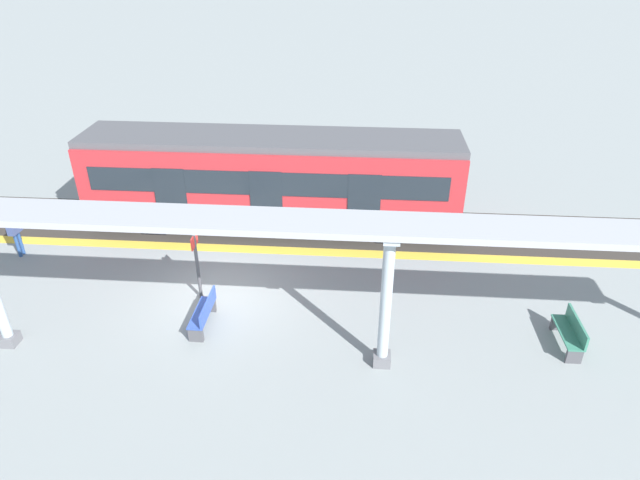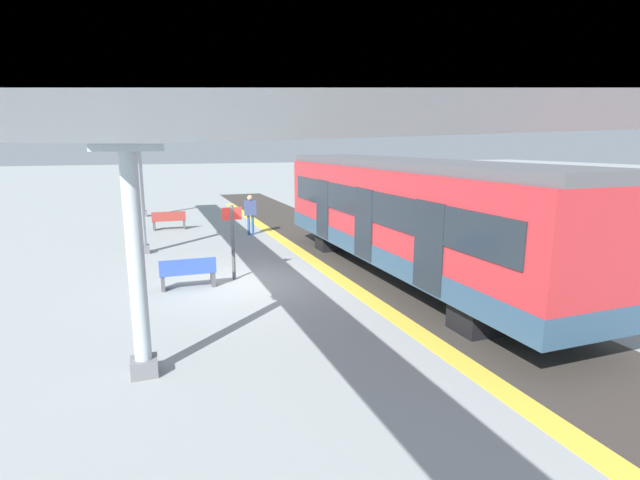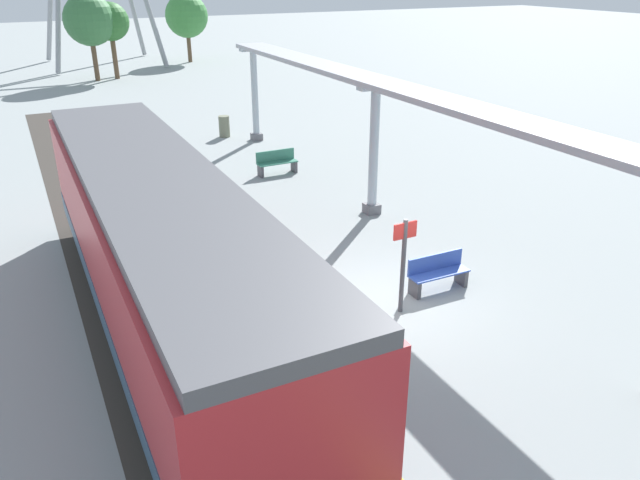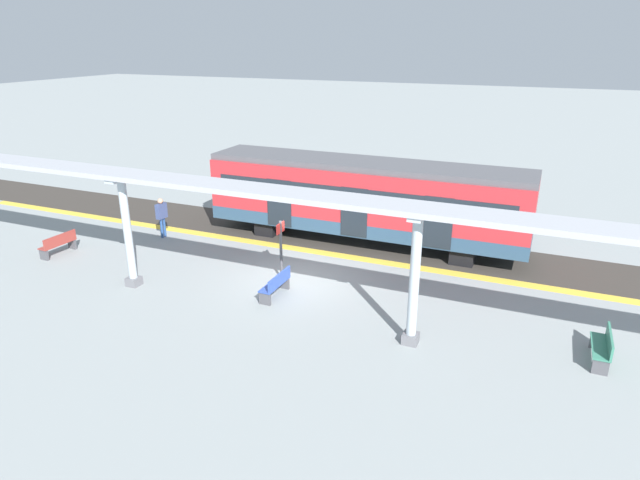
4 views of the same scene
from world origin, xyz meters
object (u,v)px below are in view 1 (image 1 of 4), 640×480
at_px(canopy_pillar_third, 386,300).
at_px(bench_mid_platform, 204,313).
at_px(platform_info_sign, 197,260).
at_px(passenger_waiting_near_edge, 14,227).
at_px(bench_near_end, 571,332).
at_px(train_near_carriage, 272,180).

relative_size(canopy_pillar_third, bench_mid_platform, 2.60).
distance_m(platform_info_sign, passenger_waiting_near_edge, 7.01).
xyz_separation_m(bench_near_end, passenger_waiting_near_edge, (-3.36, -17.05, 0.65)).
relative_size(train_near_carriage, platform_info_sign, 6.03).
distance_m(bench_near_end, bench_mid_platform, 9.83).
distance_m(bench_near_end, platform_info_sign, 10.46).
relative_size(canopy_pillar_third, bench_near_end, 2.60).
bearing_deg(canopy_pillar_third, train_near_carriage, -151.94).
distance_m(bench_mid_platform, platform_info_sign, 1.68).
bearing_deg(platform_info_sign, train_near_carriage, 162.59).
relative_size(platform_info_sign, passenger_waiting_near_edge, 1.26).
height_order(canopy_pillar_third, bench_mid_platform, canopy_pillar_third).
bearing_deg(bench_near_end, platform_info_sign, -97.84).
bearing_deg(canopy_pillar_third, bench_near_end, 102.32).
relative_size(bench_mid_platform, platform_info_sign, 0.68).
height_order(platform_info_sign, passenger_waiting_near_edge, platform_info_sign).
height_order(canopy_pillar_third, bench_near_end, canopy_pillar_third).
xyz_separation_m(canopy_pillar_third, bench_near_end, (-1.08, 4.95, -1.54)).
xyz_separation_m(bench_mid_platform, platform_info_sign, (-1.34, -0.49, 0.89)).
height_order(canopy_pillar_third, platform_info_sign, canopy_pillar_third).
relative_size(train_near_carriage, passenger_waiting_near_edge, 7.60).
height_order(train_near_carriage, passenger_waiting_near_edge, train_near_carriage).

